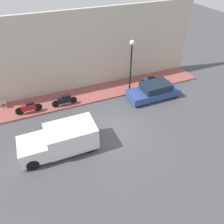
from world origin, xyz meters
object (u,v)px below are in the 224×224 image
parked_car (154,91)px  cafe_chair (1,102)px  motorcycle_red (29,108)px  motorcycle_blue (149,80)px  motorcycle_black (64,100)px  streetlamp (131,56)px  delivery_van (60,140)px

parked_car → cafe_chair: size_ratio=4.41×
parked_car → motorcycle_red: (1.55, 9.50, -0.03)m
motorcycle_red → cafe_chair: size_ratio=2.04×
motorcycle_blue → parked_car: bearing=161.7°
motorcycle_blue → cafe_chair: (1.25, 11.88, 0.11)m
motorcycle_black → parked_car: bearing=-102.2°
streetlamp → delivery_van: bearing=122.5°
delivery_van → streetlamp: bearing=-57.5°
parked_car → cafe_chair: bearing=75.2°
motorcycle_red → motorcycle_black: motorcycle_red is taller
motorcycle_black → motorcycle_blue: bearing=-88.2°
streetlamp → cafe_chair: 10.30m
motorcycle_blue → streetlamp: 3.37m
streetlamp → cafe_chair: size_ratio=4.69×
motorcycle_blue → cafe_chair: bearing=84.0°
motorcycle_red → streetlamp: size_ratio=0.43×
motorcycle_red → motorcycle_black: size_ratio=0.98×
motorcycle_blue → motorcycle_black: size_ratio=0.93×
motorcycle_red → motorcycle_blue: size_ratio=1.06×
parked_car → cafe_chair: parked_car is taller
parked_car → delivery_van: (-2.83, 8.09, 0.23)m
motorcycle_blue → motorcycle_black: motorcycle_black is taller
parked_car → cafe_chair: (2.99, 11.30, 0.04)m
delivery_van → cafe_chair: size_ratio=4.85×
motorcycle_blue → motorcycle_black: 7.47m
parked_car → streetlamp: streetlamp is taller
motorcycle_red → streetlamp: bearing=-91.0°
parked_car → motorcycle_black: parked_car is taller
delivery_van → streetlamp: size_ratio=1.03×
motorcycle_red → motorcycle_black: bearing=-91.1°
motorcycle_red → delivery_van: bearing=-162.2°
cafe_chair → parked_car: bearing=-104.8°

